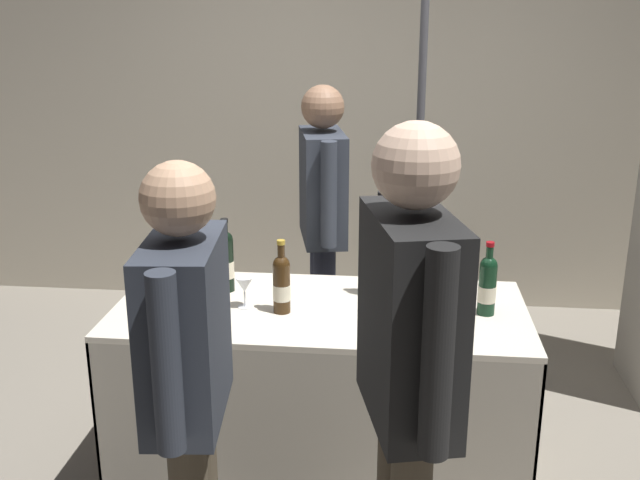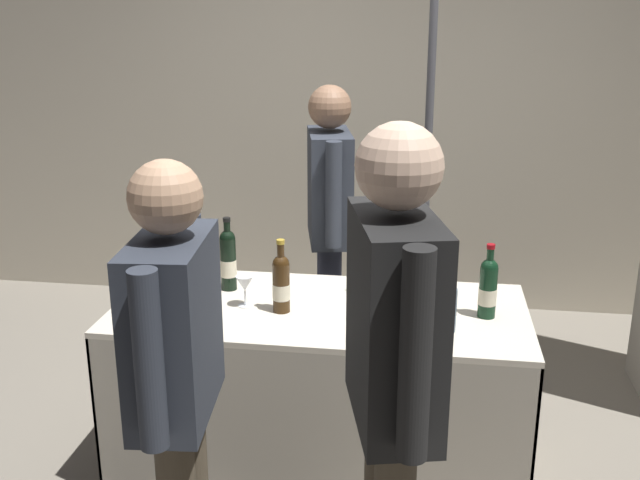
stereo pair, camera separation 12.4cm
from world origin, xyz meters
name	(u,v)px [view 2 (the right image)]	position (x,y,z in m)	size (l,w,h in m)	color
ground_plane	(320,460)	(0.00, 0.00, 0.00)	(12.00, 12.00, 0.00)	gray
back_partition	(365,115)	(0.00, 2.04, 1.30)	(6.20, 0.12, 2.60)	#B2A893
tasting_table	(320,355)	(0.00, 0.00, 0.53)	(1.76, 0.79, 0.76)	beige
featured_wine_bottle	(162,285)	(-0.64, -0.15, 0.88)	(0.07, 0.07, 0.29)	black
display_bottle_0	(189,252)	(-0.65, 0.24, 0.89)	(0.07, 0.07, 0.33)	#192333
display_bottle_1	(281,282)	(-0.15, -0.07, 0.89)	(0.07, 0.07, 0.32)	#38230F
display_bottle_2	(374,267)	(0.21, 0.17, 0.89)	(0.07, 0.07, 0.32)	black
display_bottle_3	(488,287)	(0.69, 0.00, 0.89)	(0.07, 0.07, 0.31)	black
display_bottle_4	(228,259)	(-0.44, 0.15, 0.90)	(0.07, 0.07, 0.34)	black
wine_glass_near_vendor	(245,284)	(-0.32, -0.03, 0.86)	(0.08, 0.08, 0.14)	silver
flower_vase	(446,301)	(0.52, -0.16, 0.88)	(0.09, 0.09, 0.34)	slate
vendor_presenter	(329,208)	(-0.07, 0.84, 0.97)	(0.30, 0.63, 1.61)	#2D3347
taster_foreground_right	(176,364)	(-0.30, -0.95, 0.94)	(0.25, 0.61, 1.58)	#4C4233
taster_foreground_left	(393,360)	(0.36, -1.00, 1.03)	(0.31, 0.60, 1.70)	#4C4233
booth_signpost	(430,105)	(0.43, 1.07, 1.49)	(0.63, 0.04, 2.36)	#47474C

